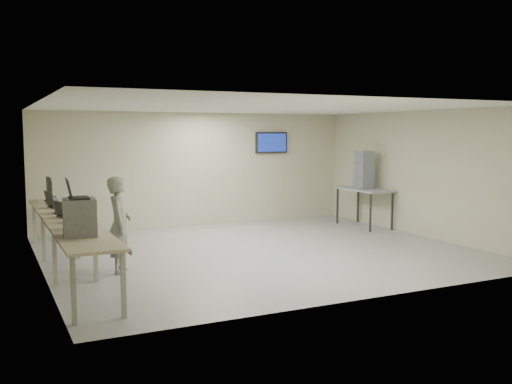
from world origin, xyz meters
name	(u,v)px	position (x,y,z in m)	size (l,w,h in m)	color
room	(261,179)	(0.03, 0.06, 1.41)	(8.01, 7.01, 2.81)	#9C9D99
workbench	(67,222)	(-3.59, 0.00, 0.83)	(0.76, 6.00, 0.90)	#B9B496
equipment_box	(80,217)	(-3.65, -1.80, 1.16)	(0.43, 0.49, 0.51)	#595C62
laptop_on_box	(74,194)	(-3.71, -1.80, 1.49)	(0.32, 0.38, 0.29)	black
laptop_0	(77,223)	(-3.59, -1.17, 0.98)	(0.39, 0.43, 0.30)	black
laptop_1	(69,219)	(-3.63, -0.55, 0.97)	(0.34, 0.38, 0.25)	black
laptop_2	(64,213)	(-3.63, 0.07, 0.97)	(0.38, 0.42, 0.28)	black
laptop_3	(61,209)	(-3.62, 0.63, 0.98)	(0.42, 0.45, 0.30)	black
laptop_4	(55,204)	(-3.62, 1.42, 0.98)	(0.41, 0.45, 0.31)	black
laptop_5	(53,201)	(-3.60, 2.00, 0.97)	(0.38, 0.40, 0.27)	black
monitor_near	(50,189)	(-3.60, 2.50, 1.16)	(0.19, 0.43, 0.43)	black
monitor_far	(49,187)	(-3.60, 2.67, 1.19)	(0.22, 0.49, 0.49)	black
soldier	(119,225)	(-2.83, -0.48, 0.80)	(0.58, 0.38, 1.60)	slate
side_table	(364,191)	(3.60, 1.56, 0.87)	(0.73, 1.57, 0.94)	gray
storage_bins	(364,170)	(3.58, 1.56, 1.41)	(0.35, 0.39, 0.93)	gray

